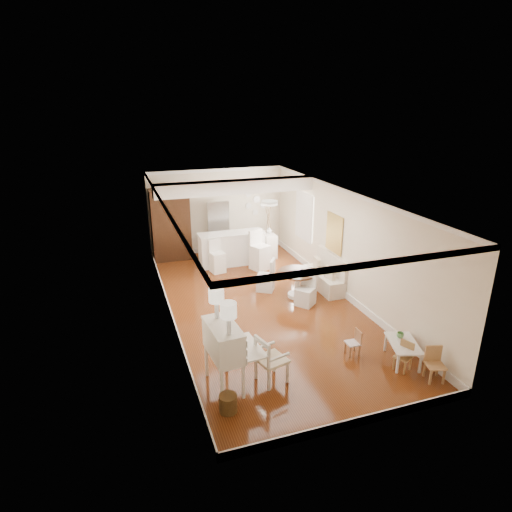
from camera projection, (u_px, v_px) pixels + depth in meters
room at (259, 227)px, 10.37m from camera, size 9.00×9.04×2.82m
secretary_bureau at (224, 357)px, 7.50m from camera, size 1.04×1.06×1.24m
gustavian_armchair at (272, 359)px, 7.72m from camera, size 0.65×0.65×0.92m
wicker_basket at (228, 403)px, 7.04m from camera, size 0.38×0.38×0.31m
kids_table at (402, 352)px, 8.38m from camera, size 0.75×0.97×0.43m
kids_chair_a at (403, 356)px, 8.09m from camera, size 0.37×0.37×0.58m
kids_chair_b at (353, 343)px, 8.59m from camera, size 0.28×0.28×0.55m
kids_chair_c at (435, 365)px, 7.77m from camera, size 0.39×0.39×0.66m
banquette at (324, 271)px, 11.62m from camera, size 0.52×1.60×0.98m
dining_table at (297, 284)px, 11.14m from camera, size 1.27×1.27×0.71m
slip_chair_near at (306, 288)px, 10.67m from camera, size 0.60×0.60×0.88m
slip_chair_far at (266, 275)px, 11.51m from camera, size 0.59×0.59×0.89m
breakfast_counter at (232, 248)px, 13.36m from camera, size 2.05×0.65×1.03m
bar_stool_left at (217, 257)px, 12.73m from camera, size 0.46×0.46×0.98m
bar_stool_right at (260, 250)px, 12.93m from camera, size 0.63×0.63×1.21m
pantry_cabinet at (171, 225)px, 13.59m from camera, size 1.20×0.60×2.30m
fridge at (229, 227)px, 14.22m from camera, size 0.75×0.65×1.80m
sideboard at (268, 245)px, 14.14m from camera, size 0.36×0.81×0.77m
pencil_cup at (400, 335)px, 8.46m from camera, size 0.16×0.16×0.11m
branch_vase at (269, 230)px, 14.02m from camera, size 0.26×0.26×0.21m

